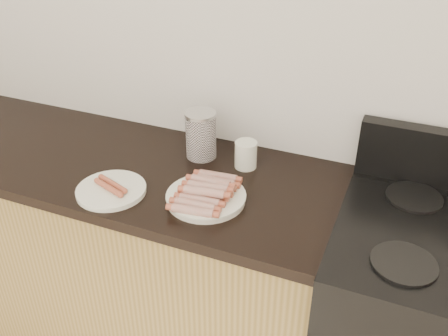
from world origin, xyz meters
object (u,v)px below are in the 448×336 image
at_px(main_plate, 206,198).
at_px(canister, 201,135).
at_px(side_plate, 111,190).
at_px(mug, 246,155).

bearing_deg(main_plate, canister, 117.71).
xyz_separation_m(side_plate, mug, (0.36, 0.33, 0.04)).
height_order(main_plate, canister, canister).
distance_m(side_plate, canister, 0.39).
distance_m(main_plate, mug, 0.26).
relative_size(main_plate, side_plate, 1.11).
bearing_deg(side_plate, canister, 62.26).
distance_m(main_plate, canister, 0.30).
height_order(main_plate, mug, mug).
xyz_separation_m(main_plate, canister, (-0.14, 0.26, 0.08)).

